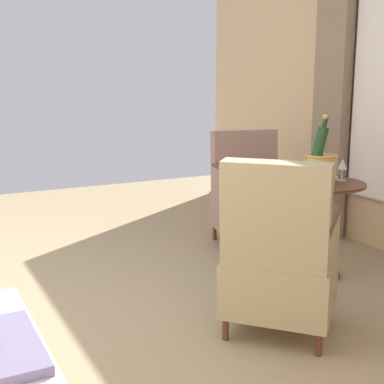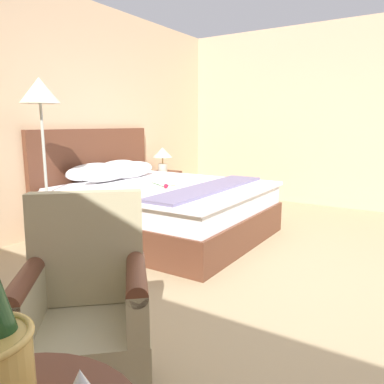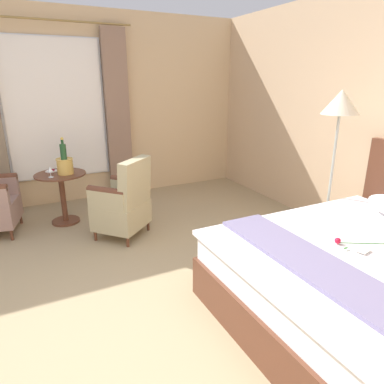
{
  "view_description": "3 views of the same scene",
  "coord_description": "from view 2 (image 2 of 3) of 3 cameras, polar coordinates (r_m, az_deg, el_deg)",
  "views": [
    {
      "loc": [
        0.01,
        2.67,
        1.35
      ],
      "look_at": [
        -1.14,
        0.49,
        0.84
      ],
      "focal_mm": 50.0,
      "sensor_mm": 36.0,
      "label": 1
    },
    {
      "loc": [
        -2.75,
        -0.78,
        1.3
      ],
      "look_at": [
        -0.56,
        0.61,
        0.82
      ],
      "focal_mm": 35.0,
      "sensor_mm": 36.0,
      "label": 2
    },
    {
      "loc": [
        2.11,
        -0.5,
        1.83
      ],
      "look_at": [
        -0.77,
        0.94,
        0.76
      ],
      "focal_mm": 32.0,
      "sensor_mm": 36.0,
      "label": 3
    }
  ],
  "objects": [
    {
      "name": "ground_plane",
      "position": [
        3.14,
        15.63,
        -14.37
      ],
      "size": [
        8.14,
        8.14,
        0.0
      ],
      "primitive_type": "plane",
      "color": "tan"
    },
    {
      "name": "floor_lamp_brass",
      "position": [
        4.0,
        -22.1,
        12.45
      ],
      "size": [
        0.38,
        0.38,
        1.73
      ],
      "color": "#B0B9AF",
      "rests_on": "ground"
    },
    {
      "name": "armchair_by_window",
      "position": [
        1.88,
        -15.82,
        -17.67
      ],
      "size": [
        0.78,
        0.78,
        0.98
      ],
      "color": "brown",
      "rests_on": "ground"
    },
    {
      "name": "wall_far_side",
      "position": [
        6.18,
        25.72,
        10.37
      ],
      "size": [
        0.12,
        6.04,
        2.8
      ],
      "color": "#D5AE8A",
      "rests_on": "ground"
    },
    {
      "name": "bed",
      "position": [
        4.44,
        -5.23,
        -1.98
      ],
      "size": [
        1.97,
        2.27,
        1.23
      ],
      "color": "brown",
      "rests_on": "ground"
    },
    {
      "name": "bedside_lamp",
      "position": [
        5.71,
        -4.51,
        5.68
      ],
      "size": [
        0.3,
        0.3,
        0.37
      ],
      "color": "#B9BBA9",
      "rests_on": "nightstand"
    },
    {
      "name": "nightstand",
      "position": [
        5.78,
        -4.43,
        0.32
      ],
      "size": [
        0.48,
        0.4,
        0.57
      ],
      "color": "brown",
      "rests_on": "ground"
    },
    {
      "name": "wall_headboard_side",
      "position": [
        4.69,
        -21.97,
        10.95
      ],
      "size": [
        6.76,
        0.12,
        2.8
      ],
      "color": "#D4B28A",
      "rests_on": "ground"
    }
  ]
}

